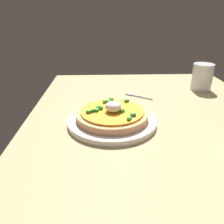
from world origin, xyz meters
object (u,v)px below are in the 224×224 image
object	(u,v)px
plate	(112,121)
cup_near	(202,78)
pizza	(112,114)
fork	(136,96)

from	to	relation	value
plate	cup_near	world-z (taller)	cup_near
plate	pizza	size ratio (longest dim) A/B	1.25
fork	cup_near	bearing A→B (deg)	-130.09
pizza	cup_near	distance (cm)	46.72
cup_near	fork	size ratio (longest dim) A/B	1.10
fork	pizza	bearing A→B (deg)	100.63
cup_near	fork	world-z (taller)	cup_near
cup_near	pizza	bearing A→B (deg)	-52.27
plate	fork	size ratio (longest dim) A/B	2.62
cup_near	fork	distance (cm)	28.25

